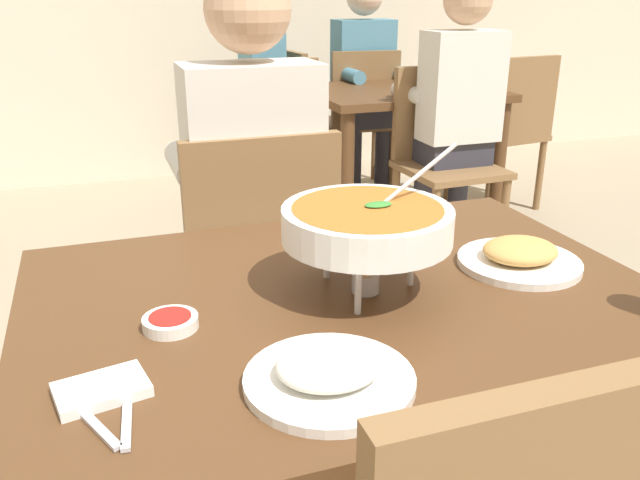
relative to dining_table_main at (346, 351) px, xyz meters
name	(u,v)px	position (x,y,z in m)	size (l,w,h in m)	color
dining_table_main	(346,351)	(0.00, 0.00, 0.00)	(1.14, 0.84, 0.73)	#51331C
chair_diner_main	(257,263)	(0.00, 0.70, -0.11)	(0.44, 0.44, 0.90)	brown
diner_main	(251,181)	(0.00, 0.74, 0.13)	(0.40, 0.45, 1.31)	#2D2D38
curry_bowl	(366,224)	(0.03, 0.00, 0.25)	(0.33, 0.30, 0.26)	silver
rice_plate	(329,372)	(-0.13, -0.26, 0.14)	(0.24, 0.24, 0.06)	white
appetizer_plate	(520,256)	(0.37, 0.01, 0.14)	(0.24, 0.24, 0.06)	white
sauce_dish	(170,322)	(-0.32, -0.02, 0.13)	(0.09, 0.09, 0.02)	white
napkin_folded	(102,390)	(-0.43, -0.18, 0.12)	(0.12, 0.08, 0.02)	white
fork_utensil	(87,417)	(-0.45, -0.23, 0.12)	(0.01, 0.17, 0.01)	silver
spoon_utensil	(127,409)	(-0.40, -0.23, 0.12)	(0.01, 0.17, 0.01)	silver
dining_table_far	(399,113)	(1.20, 2.28, -0.01)	(1.00, 0.80, 0.73)	#51331C
chair_bg_left	(441,150)	(1.19, 1.77, -0.11)	(0.46, 0.46, 0.90)	brown
chair_bg_middle	(360,114)	(1.19, 2.80, -0.11)	(0.49, 0.49, 0.90)	brown
chair_bg_right	(275,118)	(0.65, 2.84, -0.11)	(0.48, 0.48, 0.90)	brown
chair_bg_corner	(509,125)	(1.87, 2.20, -0.11)	(0.49, 0.49, 0.90)	brown
chair_bg_window	(283,135)	(0.56, 2.35, -0.11)	(0.50, 0.50, 0.90)	brown
patron_bg_left	(456,102)	(1.24, 1.75, 0.13)	(0.40, 0.45, 1.31)	#2D2D38
patron_bg_middle	(365,75)	(1.22, 2.81, 0.13)	(0.40, 0.45, 1.31)	#2D2D38
patron_bg_right	(268,79)	(0.61, 2.83, 0.13)	(0.45, 0.40, 1.31)	#2D2D38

